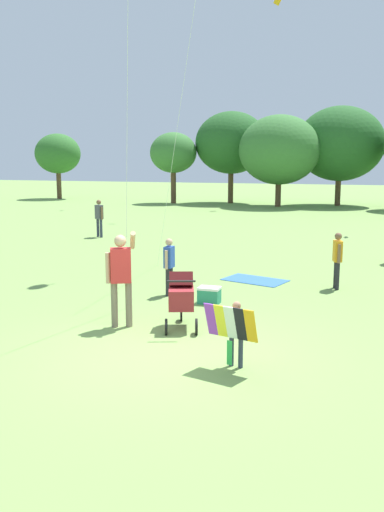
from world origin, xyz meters
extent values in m
plane|color=#75994C|center=(0.00, 0.00, 0.00)|extent=(120.00, 120.00, 0.00)
cylinder|color=brown|center=(-19.88, 29.19, 1.00)|extent=(0.36, 0.36, 2.00)
ellipsoid|color=#2D6628|center=(-19.88, 29.19, 3.40)|extent=(3.50, 3.15, 2.98)
cylinder|color=brown|center=(-10.07, 27.81, 1.07)|extent=(0.36, 0.36, 2.14)
ellipsoid|color=#387033|center=(-10.07, 27.81, 3.42)|extent=(3.20, 2.88, 2.72)
cylinder|color=brown|center=(-6.36, 29.12, 1.06)|extent=(0.36, 0.36, 2.12)
ellipsoid|color=#235623|center=(-6.36, 29.12, 4.08)|extent=(4.90, 4.41, 4.17)
cylinder|color=brown|center=(-2.79, 27.30, 0.76)|extent=(0.36, 0.36, 1.52)
ellipsoid|color=#387033|center=(-2.79, 27.30, 3.56)|extent=(5.10, 4.59, 4.34)
cylinder|color=brown|center=(0.77, 29.25, 0.86)|extent=(0.36, 0.36, 1.73)
ellipsoid|color=#235623|center=(0.77, 29.25, 3.96)|extent=(5.58, 5.02, 4.74)
cylinder|color=#33384C|center=(1.22, -0.25, 0.24)|extent=(0.07, 0.07, 0.48)
cylinder|color=#33384C|center=(1.07, -0.21, 0.24)|extent=(0.07, 0.07, 0.48)
cube|color=red|center=(1.14, -0.23, 0.66)|extent=(0.24, 0.18, 0.36)
cylinder|color=#A37556|center=(1.27, -0.26, 0.64)|extent=(0.05, 0.05, 0.32)
cylinder|color=#A37556|center=(1.02, -0.19, 0.64)|extent=(0.05, 0.05, 0.32)
sphere|color=#A37556|center=(1.14, -0.23, 0.92)|extent=(0.12, 0.12, 0.12)
cube|color=#F4A319|center=(1.41, -0.48, 0.71)|extent=(0.20, 0.21, 0.50)
cube|color=black|center=(1.25, -0.44, 0.71)|extent=(0.20, 0.21, 0.50)
cube|color=white|center=(1.10, -0.40, 0.71)|extent=(0.20, 0.21, 0.50)
cube|color=yellow|center=(0.95, -0.36, 0.71)|extent=(0.20, 0.21, 0.50)
cube|color=purple|center=(0.80, -0.32, 0.71)|extent=(0.20, 0.21, 0.50)
cube|color=green|center=(1.10, -0.42, 0.27)|extent=(0.08, 0.03, 0.36)
cylinder|color=#7F705B|center=(-1.38, 0.96, 0.41)|extent=(0.12, 0.12, 0.82)
cylinder|color=#7F705B|center=(-1.15, 1.07, 0.41)|extent=(0.12, 0.12, 0.82)
cube|color=red|center=(-1.27, 1.02, 1.13)|extent=(0.42, 0.36, 0.62)
cylinder|color=tan|center=(-1.47, 0.92, 1.09)|extent=(0.09, 0.09, 0.55)
cylinder|color=tan|center=(-1.13, 1.24, 1.55)|extent=(0.30, 0.49, 0.39)
sphere|color=tan|center=(-1.27, 1.02, 1.57)|extent=(0.21, 0.21, 0.21)
cylinder|color=black|center=(-0.37, 1.68, 0.14)|extent=(0.13, 0.28, 0.28)
cylinder|color=black|center=(-0.35, 0.84, 0.14)|extent=(0.13, 0.28, 0.28)
cylinder|color=black|center=(0.15, 1.01, 0.14)|extent=(0.13, 0.28, 0.28)
cube|color=maroon|center=(-0.23, 1.28, 0.56)|extent=(0.63, 0.75, 0.36)
cube|color=maroon|center=(-0.27, 1.40, 0.86)|extent=(0.53, 0.53, 0.35)
cylinder|color=black|center=(-0.07, 0.85, 0.96)|extent=(0.47, 0.19, 0.04)
cylinder|color=silver|center=(-1.38, 1.67, 4.12)|extent=(0.73, 1.02, 8.25)
cylinder|color=silver|center=(-1.82, 5.71, 4.10)|extent=(2.03, 1.92, 8.20)
cube|color=#F4A319|center=(-3.27, 28.10, 12.60)|extent=(0.52, 0.35, 0.57)
cylinder|color=#33384C|center=(-6.97, 11.20, 0.36)|extent=(0.10, 0.10, 0.71)
cylinder|color=#33384C|center=(-7.16, 11.30, 0.36)|extent=(0.10, 0.10, 0.71)
cube|color=#4C4C56|center=(-7.07, 11.25, 0.98)|extent=(0.37, 0.32, 0.53)
cylinder|color=brown|center=(-6.90, 11.16, 0.94)|extent=(0.08, 0.08, 0.48)
cylinder|color=brown|center=(-7.23, 11.34, 0.94)|extent=(0.08, 0.08, 0.48)
sphere|color=brown|center=(-7.07, 11.25, 1.36)|extent=(0.18, 0.18, 0.18)
cylinder|color=#232328|center=(2.24, 5.16, 0.32)|extent=(0.09, 0.09, 0.65)
cylinder|color=#232328|center=(2.19, 5.35, 0.32)|extent=(0.09, 0.09, 0.65)
cube|color=orange|center=(2.21, 5.25, 0.89)|extent=(0.24, 0.32, 0.49)
cylinder|color=brown|center=(2.26, 5.08, 0.86)|extent=(0.07, 0.07, 0.43)
cylinder|color=brown|center=(2.17, 5.43, 0.86)|extent=(0.07, 0.07, 0.43)
sphere|color=brown|center=(2.21, 5.25, 1.24)|extent=(0.17, 0.17, 0.17)
cylinder|color=#232328|center=(-1.27, 3.38, 0.31)|extent=(0.09, 0.09, 0.63)
cylinder|color=#232328|center=(-1.27, 3.57, 0.31)|extent=(0.09, 0.09, 0.63)
cube|color=#284CA8|center=(-1.27, 3.48, 0.86)|extent=(0.17, 0.28, 0.47)
cylinder|color=tan|center=(-1.28, 3.31, 0.83)|extent=(0.07, 0.07, 0.42)
cylinder|color=tan|center=(-1.27, 3.65, 0.83)|extent=(0.07, 0.07, 0.42)
sphere|color=tan|center=(-1.27, 3.48, 1.19)|extent=(0.16, 0.16, 0.16)
cube|color=#3366B2|center=(0.23, 5.54, 0.01)|extent=(1.70, 1.30, 0.02)
cube|color=#288466|center=(-0.23, 3.07, 0.15)|extent=(0.44, 0.32, 0.30)
cube|color=white|center=(-0.23, 3.07, 0.33)|extent=(0.45, 0.33, 0.05)
camera|label=1|loc=(2.90, -7.63, 2.98)|focal=38.44mm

